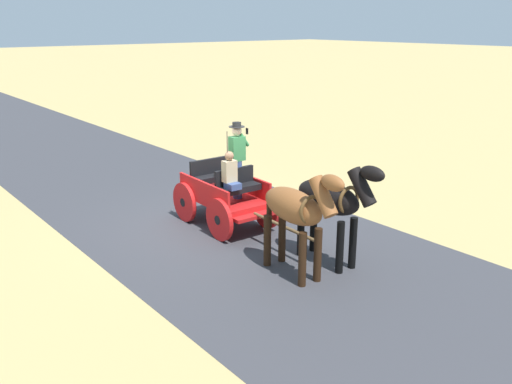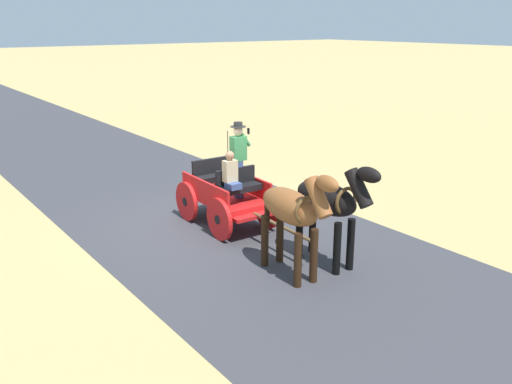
% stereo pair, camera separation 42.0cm
% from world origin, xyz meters
% --- Properties ---
extents(ground_plane, '(200.00, 200.00, 0.00)m').
position_xyz_m(ground_plane, '(0.00, 0.00, 0.00)').
color(ground_plane, tan).
extents(road_surface, '(6.25, 160.00, 0.01)m').
position_xyz_m(road_surface, '(0.00, 0.00, 0.00)').
color(road_surface, '#38383D').
rests_on(road_surface, ground).
extents(horse_drawn_carriage, '(1.48, 4.51, 2.50)m').
position_xyz_m(horse_drawn_carriage, '(-0.20, 0.44, 0.82)').
color(horse_drawn_carriage, red).
rests_on(horse_drawn_carriage, ground).
extents(horse_near_side, '(0.56, 2.13, 2.21)m').
position_xyz_m(horse_near_side, '(-0.56, 3.48, 1.32)').
color(horse_near_side, black).
rests_on(horse_near_side, ground).
extents(horse_off_side, '(0.67, 2.14, 2.21)m').
position_xyz_m(horse_off_side, '(0.36, 3.45, 1.32)').
color(horse_off_side, brown).
rests_on(horse_off_side, ground).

